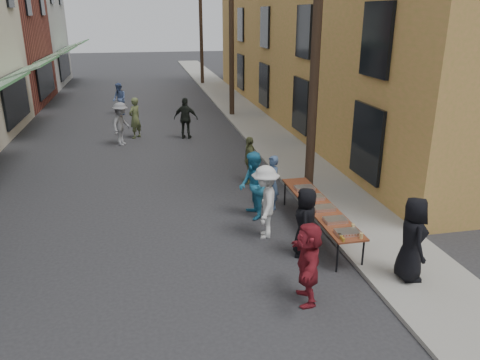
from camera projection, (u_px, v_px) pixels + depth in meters
name	position (u px, v px, depth m)	size (l,w,h in m)	color
ground	(170.00, 261.00, 10.38)	(120.00, 120.00, 0.00)	#28282B
sidewalk	(245.00, 114.00, 25.15)	(2.20, 60.00, 0.10)	gray
building_ochre	(366.00, 17.00, 23.74)	(10.00, 28.00, 10.00)	#A68C3B
utility_pole_near	(316.00, 41.00, 12.45)	(0.26, 0.26, 9.00)	#2D2116
utility_pole_mid	(231.00, 28.00, 23.51)	(0.26, 0.26, 9.00)	#2D2116
utility_pole_far	(201.00, 23.00, 34.57)	(0.26, 0.26, 9.00)	#2D2116
serving_table	(319.00, 206.00, 11.50)	(0.70, 4.00, 0.75)	maroon
catering_tray_sausage	(347.00, 232.00, 9.95)	(0.50, 0.33, 0.08)	maroon
catering_tray_foil_b	(335.00, 220.00, 10.55)	(0.50, 0.33, 0.08)	#B2B2B7
catering_tray_buns	(324.00, 208.00, 11.20)	(0.50, 0.33, 0.08)	tan
catering_tray_foil_d	(314.00, 197.00, 11.84)	(0.50, 0.33, 0.08)	#B2B2B7
catering_tray_buns_end	(304.00, 188.00, 12.49)	(0.50, 0.33, 0.08)	tan
condiment_jar_a	(343.00, 240.00, 9.63)	(0.07, 0.07, 0.08)	#A57F26
condiment_jar_b	(341.00, 238.00, 9.73)	(0.07, 0.07, 0.08)	#A57F26
condiment_jar_c	(339.00, 235.00, 9.82)	(0.07, 0.07, 0.08)	#A57F26
cup_stack	(361.00, 236.00, 9.75)	(0.08, 0.08, 0.12)	tan
guest_front_a	(306.00, 222.00, 10.39)	(0.79, 0.51, 1.61)	black
guest_front_b	(272.00, 183.00, 12.94)	(0.56, 0.37, 1.54)	#48628B
guest_front_c	(253.00, 186.00, 12.32)	(0.88, 0.68, 1.81)	teal
guest_front_d	(265.00, 202.00, 11.23)	(1.17, 0.67, 1.82)	silver
guest_front_e	(249.00, 160.00, 14.94)	(0.90, 0.37, 1.53)	olive
guest_queue_back	(308.00, 263.00, 8.70)	(1.51, 0.48, 1.62)	maroon
server	(412.00, 239.00, 9.26)	(0.85, 0.56, 1.75)	black
passerby_left	(121.00, 124.00, 19.24)	(1.15, 0.66, 1.78)	gray
passerby_mid	(186.00, 118.00, 20.21)	(1.05, 0.44, 1.79)	black
passerby_right	(135.00, 118.00, 20.34)	(0.65, 0.42, 1.77)	#566239
passerby_far	(119.00, 99.00, 25.06)	(0.82, 0.64, 1.69)	#52699F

